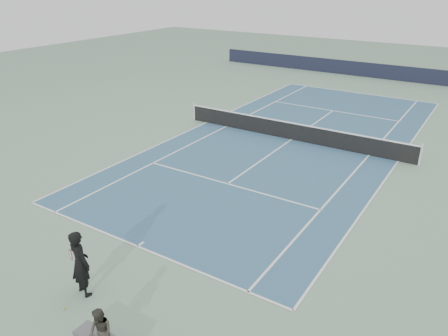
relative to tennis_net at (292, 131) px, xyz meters
The scene contains 6 objects.
ground 0.50m from the tennis_net, ahead, with size 80.00×80.00×0.00m, color gray.
court_surface 0.50m from the tennis_net, ahead, with size 10.97×23.77×0.01m, color #335B79.
tennis_net is the anchor object (origin of this frame).
windscreen_far 17.89m from the tennis_net, 90.00° to the left, with size 30.00×0.25×1.20m, color black.
tennis_player 14.34m from the tennis_net, 88.77° to the right, with size 0.87×0.66×1.97m.
tennis_ball 15.10m from the tennis_net, 88.57° to the right, with size 0.06×0.06×0.06m, color #C2D62B.
Camera 1 is at (8.76, -20.38, 8.06)m, focal length 35.00 mm.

